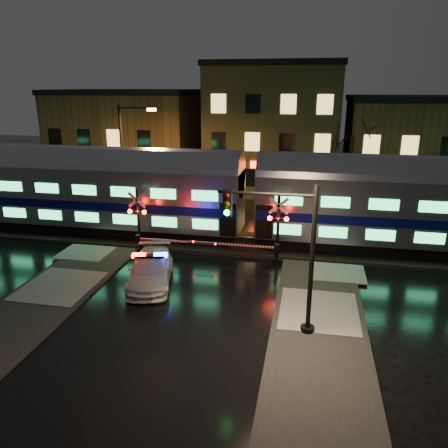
{
  "coord_description": "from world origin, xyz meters",
  "views": [
    {
      "loc": [
        5.75,
        -21.24,
        9.93
      ],
      "look_at": [
        0.99,
        2.5,
        2.2
      ],
      "focal_mm": 35.0,
      "sensor_mm": 36.0,
      "label": 1
    }
  ],
  "objects_px": {
    "police_car": "(151,270)",
    "traffic_light": "(287,257)",
    "crossing_signal_left": "(144,229)",
    "crossing_signal_right": "(271,236)",
    "streetlight": "(126,155)"
  },
  "relations": [
    {
      "from": "police_car",
      "to": "streetlight",
      "type": "relative_size",
      "value": 0.64
    },
    {
      "from": "traffic_light",
      "to": "streetlight",
      "type": "xyz_separation_m",
      "value": [
        -12.76,
        13.87,
        1.58
      ]
    },
    {
      "from": "police_car",
      "to": "traffic_light",
      "type": "xyz_separation_m",
      "value": [
        7.13,
        -3.35,
        2.62
      ]
    },
    {
      "from": "traffic_light",
      "to": "crossing_signal_left",
      "type": "bearing_deg",
      "value": 138.06
    },
    {
      "from": "crossing_signal_left",
      "to": "traffic_light",
      "type": "distance_m",
      "value": 11.57
    },
    {
      "from": "police_car",
      "to": "traffic_light",
      "type": "height_order",
      "value": "traffic_light"
    },
    {
      "from": "crossing_signal_left",
      "to": "streetlight",
      "type": "xyz_separation_m",
      "value": [
        -3.84,
        6.7,
        3.28
      ]
    },
    {
      "from": "crossing_signal_right",
      "to": "crossing_signal_left",
      "type": "bearing_deg",
      "value": -179.98
    },
    {
      "from": "crossing_signal_left",
      "to": "police_car",
      "type": "bearing_deg",
      "value": -65.0
    },
    {
      "from": "traffic_light",
      "to": "streetlight",
      "type": "relative_size",
      "value": 0.74
    },
    {
      "from": "police_car",
      "to": "streetlight",
      "type": "distance_m",
      "value": 12.64
    },
    {
      "from": "crossing_signal_left",
      "to": "crossing_signal_right",
      "type": "bearing_deg",
      "value": 0.02
    },
    {
      "from": "crossing_signal_right",
      "to": "traffic_light",
      "type": "bearing_deg",
      "value": -80.13
    },
    {
      "from": "police_car",
      "to": "streetlight",
      "type": "height_order",
      "value": "streetlight"
    },
    {
      "from": "crossing_signal_right",
      "to": "police_car",
      "type": "bearing_deg",
      "value": -147.0
    }
  ]
}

